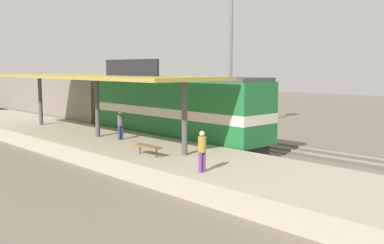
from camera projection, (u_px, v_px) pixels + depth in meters
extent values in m
plane|color=#706656|center=(178.00, 139.00, 32.27)|extent=(120.00, 120.00, 0.00)
cube|color=#5F5649|center=(156.00, 142.00, 30.91)|extent=(3.20, 110.00, 0.04)
cube|color=gray|center=(148.00, 143.00, 30.41)|extent=(0.10, 110.00, 0.16)
cube|color=gray|center=(164.00, 140.00, 31.39)|extent=(0.10, 110.00, 0.16)
cube|color=#5F5649|center=(204.00, 135.00, 34.03)|extent=(3.20, 110.00, 0.04)
cube|color=gray|center=(197.00, 136.00, 33.53)|extent=(0.10, 110.00, 0.16)
cube|color=gray|center=(210.00, 134.00, 34.51)|extent=(0.10, 110.00, 0.16)
cube|color=#A89E89|center=(98.00, 144.00, 27.74)|extent=(6.00, 44.00, 0.90)
cylinder|color=#47474C|center=(185.00, 118.00, 21.67)|extent=(0.28, 0.28, 3.60)
cylinder|color=#47474C|center=(97.00, 108.00, 27.47)|extent=(0.28, 0.28, 3.60)
cylinder|color=#47474C|center=(40.00, 101.00, 33.26)|extent=(0.28, 0.28, 3.60)
cube|color=#A38E3D|center=(96.00, 77.00, 27.24)|extent=(5.20, 18.00, 0.20)
cube|color=black|center=(131.00, 68.00, 24.56)|extent=(0.12, 4.80, 0.90)
cylinder|color=#333338|center=(156.00, 153.00, 21.23)|extent=(0.07, 0.07, 0.42)
cylinder|color=#333338|center=(140.00, 150.00, 22.18)|extent=(0.07, 0.07, 0.42)
cube|color=brown|center=(148.00, 146.00, 21.67)|extent=(0.44, 1.70, 0.08)
cube|color=#28282D|center=(174.00, 138.00, 29.48)|extent=(2.60, 13.60, 0.70)
cube|color=#1E6B33|center=(174.00, 107.00, 29.23)|extent=(2.90, 14.40, 3.50)
cube|color=#424247|center=(174.00, 78.00, 29.00)|extent=(2.78, 14.11, 0.24)
cube|color=beige|center=(174.00, 111.00, 29.26)|extent=(2.93, 14.43, 0.56)
cube|color=#28282D|center=(50.00, 117.00, 42.53)|extent=(2.60, 19.20, 0.70)
cube|color=slate|center=(50.00, 96.00, 42.29)|extent=(2.90, 20.00, 3.30)
cube|color=slate|center=(49.00, 77.00, 42.07)|extent=(2.78, 19.60, 0.24)
cylinder|color=slate|center=(231.00, 63.00, 35.69)|extent=(0.28, 0.28, 11.00)
cylinder|color=navy|center=(119.00, 133.00, 26.42)|extent=(0.16, 0.16, 0.84)
cylinder|color=navy|center=(122.00, 133.00, 26.54)|extent=(0.16, 0.16, 0.84)
cylinder|color=#4C4C51|center=(120.00, 120.00, 26.39)|extent=(0.34, 0.34, 0.64)
sphere|color=tan|center=(120.00, 113.00, 26.34)|extent=(0.23, 0.23, 0.23)
cylinder|color=#663375|center=(200.00, 162.00, 18.17)|extent=(0.16, 0.16, 0.84)
cylinder|color=#663375|center=(204.00, 162.00, 18.29)|extent=(0.16, 0.16, 0.84)
cylinder|color=olive|center=(202.00, 144.00, 18.14)|extent=(0.34, 0.34, 0.64)
sphere|color=tan|center=(202.00, 134.00, 18.09)|extent=(0.23, 0.23, 0.23)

